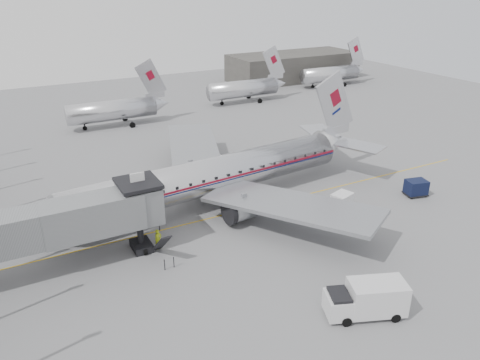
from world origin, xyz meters
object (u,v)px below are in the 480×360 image
object	(u,v)px
ramp_worker	(158,239)
baggage_cart_white	(342,201)
service_van	(367,299)
baggage_cart_navy	(416,188)
airliner	(217,175)

from	to	relation	value
ramp_worker	baggage_cart_white	bearing A→B (deg)	-19.53
service_van	baggage_cart_navy	xyz separation A→B (m)	(18.57, 12.55, -0.43)
airliner	service_van	distance (m)	21.60
airliner	ramp_worker	size ratio (longest dim) A/B	20.78
ramp_worker	airliner	bearing A→B (deg)	20.01
baggage_cart_white	airliner	bearing A→B (deg)	126.44
baggage_cart_white	ramp_worker	bearing A→B (deg)	157.69
service_van	baggage_cart_white	size ratio (longest dim) A/B	2.28
baggage_cart_white	ramp_worker	world-z (taller)	ramp_worker
service_van	baggage_cart_white	world-z (taller)	service_van
baggage_cart_navy	baggage_cart_white	bearing A→B (deg)	-174.73
service_van	ramp_worker	size ratio (longest dim) A/B	3.19
service_van	airliner	bearing A→B (deg)	114.81
baggage_cart_navy	ramp_worker	bearing A→B (deg)	-172.51
baggage_cart_navy	ramp_worker	distance (m)	28.69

